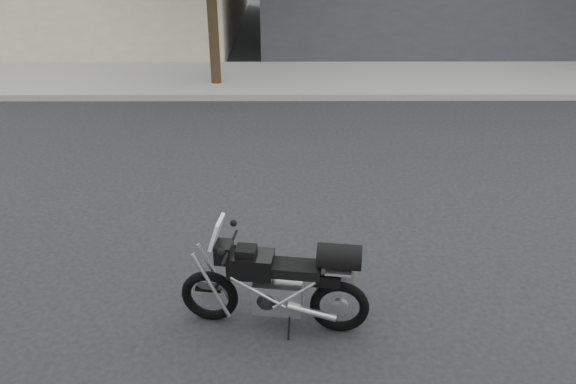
# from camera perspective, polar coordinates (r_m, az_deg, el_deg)

# --- Properties ---
(ground) EXTENTS (120.00, 120.00, 0.00)m
(ground) POSITION_cam_1_polar(r_m,az_deg,el_deg) (8.25, 2.10, -1.47)
(ground) COLOR black
(ground) RESTS_ON ground
(far_sidewalk) EXTENTS (44.00, 3.00, 0.15)m
(far_sidewalk) POSITION_cam_1_polar(r_m,az_deg,el_deg) (14.28, 1.11, 11.35)
(far_sidewalk) COLOR gray
(far_sidewalk) RESTS_ON ground
(motorcycle) EXTENTS (1.96, 0.64, 1.24)m
(motorcycle) POSITION_cam_1_polar(r_m,az_deg,el_deg) (5.76, -0.16, -9.16)
(motorcycle) COLOR black
(motorcycle) RESTS_ON ground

